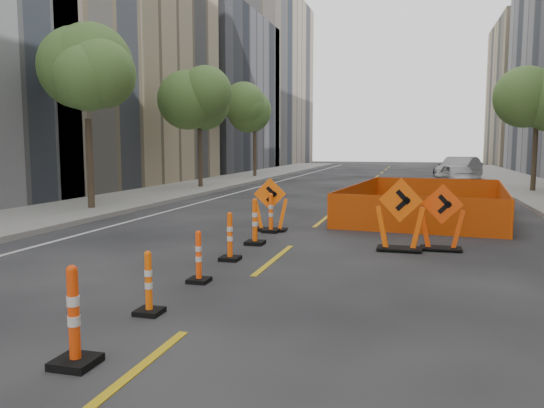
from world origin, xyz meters
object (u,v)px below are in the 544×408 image
(parked_car_far, at_px, (452,168))
(channelizer_5, at_px, (230,236))
(chevron_sign_left, at_px, (270,204))
(chevron_sign_right, at_px, (442,217))
(channelizer_6, at_px, (255,222))
(parked_car_mid, at_px, (459,169))
(chevron_sign_center, at_px, (400,215))
(channelizer_2, at_px, (74,316))
(parked_car_near, at_px, (458,176))
(channelizer_7, at_px, (271,213))
(channelizer_3, at_px, (149,283))
(channelizer_4, at_px, (199,256))

(parked_car_far, bearing_deg, channelizer_5, -83.28)
(chevron_sign_left, bearing_deg, chevron_sign_right, -35.01)
(channelizer_6, distance_m, parked_car_far, 30.44)
(channelizer_6, bearing_deg, parked_car_mid, 75.27)
(chevron_sign_left, relative_size, chevron_sign_right, 0.98)
(parked_car_mid, bearing_deg, chevron_sign_center, -76.40)
(channelizer_2, height_order, parked_car_mid, parked_car_mid)
(chevron_sign_left, xyz_separation_m, parked_car_near, (6.09, 16.32, -0.05))
(channelizer_7, relative_size, parked_car_near, 0.27)
(chevron_sign_center, bearing_deg, channelizer_5, -135.75)
(chevron_sign_right, bearing_deg, channelizer_2, -105.96)
(channelizer_7, height_order, chevron_sign_right, chevron_sign_right)
(channelizer_3, height_order, parked_car_far, parked_car_far)
(channelizer_7, bearing_deg, parked_car_mid, 73.92)
(chevron_sign_left, relative_size, parked_car_near, 0.37)
(channelizer_7, bearing_deg, channelizer_3, -88.44)
(channelizer_3, height_order, chevron_sign_center, chevron_sign_center)
(channelizer_6, bearing_deg, channelizer_7, 93.12)
(channelizer_3, relative_size, chevron_sign_center, 0.55)
(chevron_sign_center, relative_size, parked_car_mid, 0.34)
(channelizer_5, bearing_deg, channelizer_4, -87.68)
(channelizer_5, bearing_deg, parked_car_near, 73.73)
(chevron_sign_right, bearing_deg, channelizer_5, -140.10)
(channelizer_4, bearing_deg, parked_car_far, 79.42)
(channelizer_7, distance_m, parked_car_near, 17.63)
(chevron_sign_left, bearing_deg, parked_car_near, 54.55)
(parked_car_mid, bearing_deg, channelizer_5, -82.98)
(channelizer_2, bearing_deg, parked_car_mid, 78.86)
(channelizer_3, height_order, parked_car_mid, parked_car_mid)
(chevron_sign_right, xyz_separation_m, parked_car_mid, (2.14, 24.00, 0.05))
(parked_car_near, bearing_deg, channelizer_5, -119.64)
(parked_car_mid, bearing_deg, channelizer_3, -81.22)
(channelizer_4, distance_m, channelizer_5, 1.81)
(channelizer_2, distance_m, chevron_sign_left, 9.32)
(channelizer_5, xyz_separation_m, channelizer_6, (-0.01, 1.81, 0.05))
(channelizer_2, distance_m, channelizer_6, 7.24)
(chevron_sign_center, bearing_deg, chevron_sign_left, 165.75)
(channelizer_6, relative_size, parked_car_mid, 0.23)
(channelizer_7, bearing_deg, parked_car_near, 70.08)
(channelizer_4, height_order, chevron_sign_right, chevron_sign_right)
(channelizer_5, xyz_separation_m, chevron_sign_left, (-0.20, 3.88, 0.23))
(channelizer_7, relative_size, parked_car_far, 0.24)
(chevron_sign_left, height_order, chevron_sign_right, chevron_sign_right)
(parked_car_near, bearing_deg, channelizer_4, -118.18)
(channelizer_2, distance_m, chevron_sign_center, 8.04)
(channelizer_6, bearing_deg, parked_car_near, 72.18)
(chevron_sign_right, bearing_deg, parked_car_near, 96.98)
(parked_car_mid, bearing_deg, channelizer_7, -85.34)
(channelizer_3, distance_m, chevron_sign_left, 7.51)
(channelizer_2, xyz_separation_m, channelizer_5, (-0.17, 5.43, -0.05))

